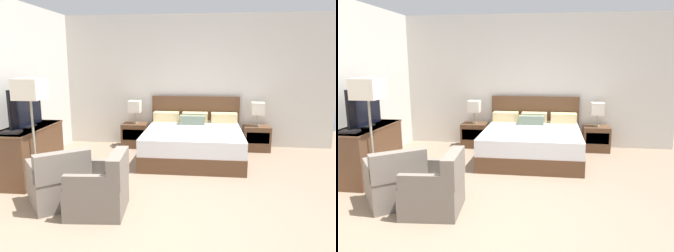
% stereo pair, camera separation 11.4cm
% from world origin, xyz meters
% --- Properties ---
extents(ground_plane, '(11.09, 11.09, 0.00)m').
position_xyz_m(ground_plane, '(0.00, 0.00, 0.00)').
color(ground_plane, '#84705B').
extents(wall_back, '(6.37, 0.06, 2.81)m').
position_xyz_m(wall_back, '(0.00, 3.73, 1.41)').
color(wall_back, beige).
rests_on(wall_back, ground).
extents(wall_left, '(0.06, 5.50, 2.81)m').
position_xyz_m(wall_left, '(-2.62, 1.55, 1.41)').
color(wall_left, beige).
rests_on(wall_left, ground).
extents(bed, '(1.88, 1.98, 1.09)m').
position_xyz_m(bed, '(0.27, 2.72, 0.31)').
color(bed, brown).
rests_on(bed, ground).
extents(nightstand_left, '(0.53, 0.46, 0.52)m').
position_xyz_m(nightstand_left, '(-1.02, 3.41, 0.26)').
color(nightstand_left, brown).
rests_on(nightstand_left, ground).
extents(nightstand_right, '(0.53, 0.46, 0.52)m').
position_xyz_m(nightstand_right, '(1.56, 3.41, 0.26)').
color(nightstand_right, brown).
rests_on(nightstand_right, ground).
extents(table_lamp_left, '(0.25, 0.25, 0.49)m').
position_xyz_m(table_lamp_left, '(-1.02, 3.41, 0.87)').
color(table_lamp_left, gray).
rests_on(table_lamp_left, nightstand_left).
extents(table_lamp_right, '(0.25, 0.25, 0.49)m').
position_xyz_m(table_lamp_right, '(1.56, 3.41, 0.87)').
color(table_lamp_right, gray).
rests_on(table_lamp_right, nightstand_right).
extents(dresser, '(0.57, 1.35, 0.83)m').
position_xyz_m(dresser, '(-2.28, 1.30, 0.43)').
color(dresser, brown).
rests_on(dresser, ground).
extents(tv, '(0.18, 0.88, 0.61)m').
position_xyz_m(tv, '(-2.28, 1.32, 1.13)').
color(tv, black).
rests_on(tv, dresser).
extents(book_red_cover, '(0.28, 0.21, 0.04)m').
position_xyz_m(book_red_cover, '(-2.26, 0.87, 0.85)').
color(book_red_cover, '#383333').
rests_on(book_red_cover, dresser).
extents(armchair_by_window, '(0.96, 0.96, 0.76)m').
position_xyz_m(armchair_by_window, '(-1.38, 0.42, 0.28)').
color(armchair_by_window, '#70665B').
rests_on(armchair_by_window, ground).
extents(armchair_companion, '(0.74, 0.73, 0.76)m').
position_xyz_m(armchair_companion, '(-0.77, 0.27, 0.28)').
color(armchair_companion, '#70665B').
rests_on(armchair_companion, ground).
extents(floor_lamp, '(0.37, 0.37, 1.61)m').
position_xyz_m(floor_lamp, '(-1.93, 0.86, 1.38)').
color(floor_lamp, gray).
rests_on(floor_lamp, ground).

